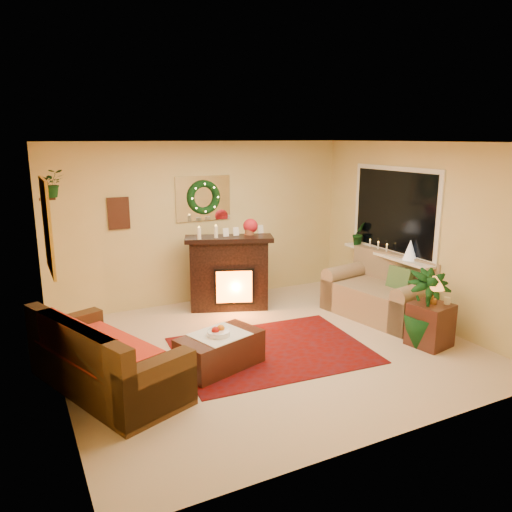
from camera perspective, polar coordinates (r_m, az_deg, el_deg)
name	(u,v)px	position (r m, az deg, el deg)	size (l,w,h in m)	color
floor	(268,348)	(6.57, 1.40, -10.45)	(5.00, 5.00, 0.00)	beige
ceiling	(269,142)	(6.00, 1.54, 12.87)	(5.00, 5.00, 0.00)	white
wall_back	(203,223)	(8.17, -6.03, 3.79)	(5.00, 5.00, 0.00)	#EFD88C
wall_front	(395,303)	(4.38, 15.59, -5.16)	(5.00, 5.00, 0.00)	#EFD88C
wall_left	(52,275)	(5.47, -22.30, -1.98)	(4.50, 4.50, 0.00)	#EFD88C
wall_right	(420,233)	(7.64, 18.25, 2.51)	(4.50, 4.50, 0.00)	#EFD88C
area_rug	(272,350)	(6.49, 1.81, -10.69)	(2.37, 1.78, 0.01)	#520D15
sofa	(107,351)	(5.66, -16.67, -10.35)	(0.85, 1.94, 0.83)	brown
red_throw	(99,346)	(5.74, -17.55, -9.79)	(0.81, 1.32, 0.02)	#B53F26
fireplace	(229,275)	(7.84, -3.12, -2.18)	(1.20, 0.38, 1.10)	black
poinsettia	(250,226)	(7.83, -0.64, 3.45)	(0.23, 0.23, 0.23)	red
mantel_candle_a	(199,233)	(7.49, -6.52, 2.59)	(0.06, 0.06, 0.18)	white
mantel_candle_b	(216,232)	(7.58, -4.60, 2.77)	(0.06, 0.06, 0.18)	#EFEECB
mantel_mirror	(203,198)	(8.09, -6.05, 6.56)	(0.92, 0.02, 0.72)	white
wreath	(204,197)	(8.05, -5.95, 6.68)	(0.55, 0.55, 0.11)	#194719
wall_art	(119,213)	(7.74, -15.42, 4.72)	(0.32, 0.03, 0.48)	#381E11
gold_mirror	(47,226)	(5.67, -22.77, 3.17)	(0.03, 0.84, 1.00)	gold
hanging_plant	(53,197)	(6.39, -22.23, 6.26)	(0.33, 0.28, 0.36)	#194719
loveseat	(379,289)	(7.76, 13.93, -3.74)	(0.92, 1.59, 0.92)	gray
window_frame	(394,211)	(7.98, 15.53, 4.97)	(0.03, 1.86, 1.36)	white
window_glass	(394,211)	(7.97, 15.45, 4.96)	(0.02, 1.70, 1.22)	black
window_sill	(386,255)	(8.04, 14.67, 0.13)	(0.22, 1.86, 0.04)	white
mini_tree	(410,250)	(7.68, 17.21, 0.67)	(0.20, 0.20, 0.30)	white
sill_plant	(359,234)	(8.51, 11.67, 2.51)	(0.28, 0.22, 0.51)	#1D3E19
side_table_round	(252,279)	(8.41, -0.48, -2.66)	(0.46, 0.46, 0.60)	black
lamp_cream	(251,248)	(8.23, -0.58, 0.96)	(0.29, 0.29, 0.45)	#FFDBB1
end_table_square	(430,326)	(6.92, 19.27, -7.53)	(0.46, 0.46, 0.57)	black
lamp_tiffany	(434,290)	(6.80, 19.63, -3.71)	(0.28, 0.28, 0.42)	orange
coffee_table	(220,351)	(5.98, -4.15, -10.76)	(0.98, 0.54, 0.41)	black
fruit_bowl	(219,333)	(5.85, -4.29, -8.79)	(0.27, 0.27, 0.06)	white
floor_palm	(426,312)	(6.86, 18.83, -6.09)	(1.68, 1.68, 3.00)	#143611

